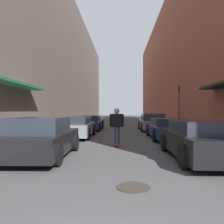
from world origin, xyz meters
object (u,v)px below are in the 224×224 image
Objects in this scene: parked_car_left_1 at (77,127)px; parked_car_right_2 at (152,122)px; parked_car_left_0 at (41,138)px; manhole_cover at (133,187)px; parked_car_left_2 at (91,123)px; parked_car_right_0 at (200,140)px; parked_car_right_1 at (167,128)px; skateboarder at (117,123)px; traffic_light at (179,102)px.

parked_car_left_1 is 1.03× the size of parked_car_right_2.
manhole_cover is at bearing -43.56° from parked_car_left_0.
parked_car_left_2 reaches higher than manhole_cover.
parked_car_right_0 is 6.24× the size of manhole_cover.
parked_car_right_1 is 5.29m from parked_car_right_2.
parked_car_right_0 is at bearing -43.38° from skateboarder.
parked_car_right_2 is at bearing 90.29° from parked_car_right_0.
parked_car_left_0 is 5.70m from parked_car_left_1.
parked_car_right_1 is (0.02, 5.37, -0.05)m from parked_car_right_0.
parked_car_left_0 reaches higher than parked_car_right_0.
traffic_light is at bearing 60.63° from skateboarder.
parked_car_left_2 is at bearing 114.75° from parked_car_right_0.
parked_car_right_0 is 3.73m from manhole_cover.
parked_car_left_1 is 10.22m from traffic_light.
parked_car_right_2 is (5.10, -0.52, 0.05)m from parked_car_left_2.
parked_car_left_2 is 2.75× the size of skateboarder.
traffic_light is at bearing 39.29° from parked_car_left_1.
parked_car_right_1 is 1.09× the size of parked_car_right_2.
parked_car_left_1 is at bearing 132.63° from parked_car_right_0.
parked_car_right_2 is at bearing 90.86° from parked_car_right_1.
traffic_light is (7.65, 0.94, 1.80)m from parked_car_left_2.
parked_car_right_1 is (5.32, -0.38, -0.04)m from parked_car_left_1.
parked_car_left_1 is 5.33m from parked_car_right_1.
parked_car_right_2 is at bearing 80.28° from manhole_cover.
manhole_cover is at bearing -99.72° from parked_car_right_2.
parked_car_right_0 is 3.91m from skateboarder.
parked_car_left_1 is at bearing 89.15° from parked_car_left_0.
parked_car_left_0 is 3.68m from skateboarder.
parked_car_left_0 is at bearing -123.11° from traffic_light.
parked_car_right_0 is (5.38, -0.04, -0.03)m from parked_car_left_0.
parked_car_left_2 is at bearing 105.33° from skateboarder.
skateboarder is (-2.82, 2.67, 0.43)m from parked_car_right_0.
parked_car_right_1 is at bearing -89.14° from parked_car_right_2.
parked_car_left_1 is at bearing 108.86° from manhole_cover.
parked_car_right_0 reaches higher than parked_car_left_2.
manhole_cover is at bearing -85.22° from skateboarder.
parked_car_right_1 is at bearing 89.74° from parked_car_right_0.
manhole_cover is at bearing -106.26° from parked_car_right_1.
parked_car_left_1 is 5.44m from parked_car_left_2.
manhole_cover is (2.79, -14.00, -0.60)m from parked_car_left_2.
skateboarder reaches higher than parked_car_left_2.
parked_car_left_0 is 1.08× the size of traffic_light.
parked_car_left_1 is 0.95× the size of parked_car_right_1.
parked_car_right_0 is 10.66m from parked_car_right_2.
parked_car_left_0 is 0.92× the size of parked_car_right_0.
parked_car_left_1 is 0.90× the size of parked_car_left_2.
parked_car_left_0 is at bearing 136.44° from manhole_cover.
parked_car_left_0 is 11.87m from parked_car_right_2.
traffic_light is at bearing 7.00° from parked_car_left_2.
parked_car_left_1 is at bearing -140.71° from traffic_light.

